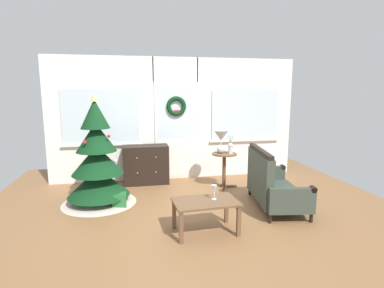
# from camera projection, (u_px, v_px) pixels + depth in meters

# --- Properties ---
(ground_plane) EXTENTS (6.76, 6.76, 0.00)m
(ground_plane) POSITION_uv_depth(u_px,v_px,m) (196.00, 215.00, 4.63)
(ground_plane) COLOR brown
(back_wall_with_door) EXTENTS (5.20, 0.19, 2.55)m
(back_wall_with_door) POSITION_uv_depth(u_px,v_px,m) (176.00, 119.00, 6.43)
(back_wall_with_door) COLOR white
(back_wall_with_door) RESTS_ON ground
(christmas_tree) EXTENTS (1.23, 1.23, 1.82)m
(christmas_tree) POSITION_uv_depth(u_px,v_px,m) (98.00, 166.00, 5.03)
(christmas_tree) COLOR #4C331E
(christmas_tree) RESTS_ON ground
(dresser_cabinet) EXTENTS (0.90, 0.45, 0.78)m
(dresser_cabinet) POSITION_uv_depth(u_px,v_px,m) (146.00, 164.00, 6.17)
(dresser_cabinet) COLOR black
(dresser_cabinet) RESTS_ON ground
(settee_sofa) EXTENTS (0.88, 1.43, 0.96)m
(settee_sofa) POSITION_uv_depth(u_px,v_px,m) (271.00, 185.00, 4.89)
(settee_sofa) COLOR black
(settee_sofa) RESTS_ON ground
(side_table) EXTENTS (0.50, 0.48, 0.68)m
(side_table) POSITION_uv_depth(u_px,v_px,m) (224.00, 163.00, 5.87)
(side_table) COLOR brown
(side_table) RESTS_ON ground
(table_lamp) EXTENTS (0.28, 0.28, 0.44)m
(table_lamp) POSITION_uv_depth(u_px,v_px,m) (221.00, 138.00, 5.81)
(table_lamp) COLOR silver
(table_lamp) RESTS_ON side_table
(flower_vase) EXTENTS (0.11, 0.10, 0.35)m
(flower_vase) POSITION_uv_depth(u_px,v_px,m) (230.00, 148.00, 5.77)
(flower_vase) COLOR beige
(flower_vase) RESTS_ON side_table
(coffee_table) EXTENTS (0.87, 0.57, 0.44)m
(coffee_table) POSITION_uv_depth(u_px,v_px,m) (206.00, 206.00, 4.01)
(coffee_table) COLOR brown
(coffee_table) RESTS_ON ground
(wine_glass) EXTENTS (0.08, 0.08, 0.20)m
(wine_glass) POSITION_uv_depth(u_px,v_px,m) (214.00, 189.00, 4.02)
(wine_glass) COLOR silver
(wine_glass) RESTS_ON coffee_table
(gift_box) EXTENTS (0.22, 0.20, 0.22)m
(gift_box) POSITION_uv_depth(u_px,v_px,m) (119.00, 200.00, 4.94)
(gift_box) COLOR #266633
(gift_box) RESTS_ON ground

